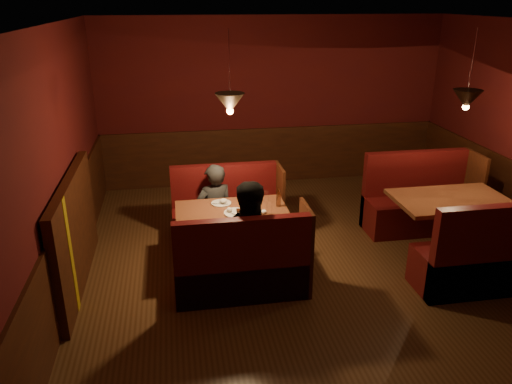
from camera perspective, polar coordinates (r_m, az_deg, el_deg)
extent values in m
cube|color=#4D2E17|center=(6.17, 8.30, -9.75)|extent=(6.00, 7.00, 0.01)
cube|color=black|center=(5.30, 10.04, 18.30)|extent=(6.00, 7.00, 0.01)
cube|color=#50100E|center=(8.85, 1.92, 10.20)|extent=(6.00, 0.01, 2.90)
cube|color=#50100E|center=(5.44, -22.56, 1.34)|extent=(0.01, 7.00, 2.90)
cube|color=black|center=(9.06, 1.87, 4.27)|extent=(6.00, 0.04, 1.00)
cube|color=black|center=(5.80, -20.99, -7.49)|extent=(0.04, 7.00, 1.00)
cube|color=black|center=(6.07, -19.97, -4.43)|extent=(0.10, 2.20, 1.30)
cube|color=#B79A16|center=(5.58, -20.33, -6.83)|extent=(0.01, 0.12, 1.30)
cylinder|color=#333333|center=(5.65, -3.09, 14.12)|extent=(0.01, 0.01, 0.80)
cone|color=black|center=(5.72, -3.01, 10.14)|extent=(0.34, 0.34, 0.22)
sphere|color=#FFBF72|center=(5.74, -2.99, 9.25)|extent=(0.08, 0.08, 0.08)
cylinder|color=#333333|center=(6.36, 23.48, 13.25)|extent=(0.01, 0.01, 0.80)
cone|color=black|center=(6.42, 22.96, 9.74)|extent=(0.34, 0.34, 0.22)
sphere|color=#FFBF72|center=(6.43, 22.84, 8.96)|extent=(0.08, 0.08, 0.08)
cube|color=#552D1C|center=(6.12, -2.77, -2.28)|extent=(1.37, 0.83, 0.05)
cylinder|color=black|center=(6.28, -2.71, -5.34)|extent=(0.14, 0.14, 0.68)
cylinder|color=black|center=(6.43, -2.66, -7.91)|extent=(0.55, 0.55, 0.04)
cylinder|color=silver|center=(6.00, -2.39, -2.41)|extent=(0.27, 0.27, 0.02)
cube|color=black|center=(6.00, -1.84, -2.17)|extent=(0.09, 0.08, 0.03)
ellipsoid|color=silver|center=(6.01, -3.07, -2.03)|extent=(0.07, 0.07, 0.05)
cube|color=tan|center=(5.94, -1.39, -2.41)|extent=(0.08, 0.08, 0.03)
cylinder|color=silver|center=(5.94, -2.59, -2.56)|extent=(0.07, 0.11, 0.01)
cylinder|color=silver|center=(6.30, -4.00, -1.29)|extent=(0.25, 0.25, 0.01)
ellipsoid|color=beige|center=(6.28, -3.75, -1.01)|extent=(0.10, 0.10, 0.05)
cube|color=silver|center=(6.24, -4.13, -1.41)|extent=(0.19, 0.07, 0.00)
cylinder|color=white|center=(6.18, -0.36, -1.36)|extent=(0.05, 0.05, 0.08)
cylinder|color=white|center=(6.32, 1.18, -0.51)|extent=(0.07, 0.07, 0.15)
cylinder|color=white|center=(5.97, 1.53, -1.88)|extent=(0.07, 0.07, 0.15)
cylinder|color=#47230F|center=(6.19, 2.59, -0.95)|extent=(0.06, 0.06, 0.16)
cylinder|color=#47230F|center=(6.15, 2.60, 0.02)|extent=(0.03, 0.03, 0.07)
ellipsoid|color=white|center=(6.00, 0.85, -2.27)|extent=(0.11, 0.11, 0.04)
cube|color=#4E1612|center=(6.96, -3.42, -3.66)|extent=(1.47, 0.54, 0.44)
cube|color=#4E1612|center=(7.04, -3.66, -0.78)|extent=(1.47, 0.12, 1.03)
cube|color=black|center=(6.96, 2.70, -1.03)|extent=(0.04, 0.54, 1.03)
cube|color=#4E1612|center=(5.72, -1.80, -9.59)|extent=(1.47, 0.54, 0.44)
cube|color=#4E1612|center=(5.39, -1.53, -8.05)|extent=(1.47, 0.12, 1.03)
cube|color=black|center=(5.71, 5.71, -6.37)|extent=(0.04, 0.54, 1.03)
cube|color=#552D1C|center=(6.76, 21.42, -0.87)|extent=(1.42, 0.91, 0.05)
cylinder|color=black|center=(6.91, 20.98, -3.95)|extent=(0.15, 0.15, 0.75)
cylinder|color=black|center=(7.06, 20.60, -6.54)|extent=(0.60, 0.60, 0.04)
cube|color=#4E1612|center=(7.57, 18.00, -2.44)|extent=(1.53, 0.59, 0.48)
cube|color=#4E1612|center=(7.64, 17.51, 0.45)|extent=(1.53, 0.13, 1.12)
cube|color=black|center=(7.84, 23.38, 0.18)|extent=(0.04, 0.59, 1.12)
cube|color=#4E1612|center=(6.39, 24.23, -7.90)|extent=(1.53, 0.59, 0.48)
cube|color=#4E1612|center=(6.08, 25.83, -6.25)|extent=(1.53, 0.13, 1.12)
imported|color=#242425|center=(6.70, -4.82, 0.04)|extent=(0.61, 0.48, 1.47)
imported|color=black|center=(5.51, -0.22, -3.64)|extent=(0.94, 0.81, 1.66)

